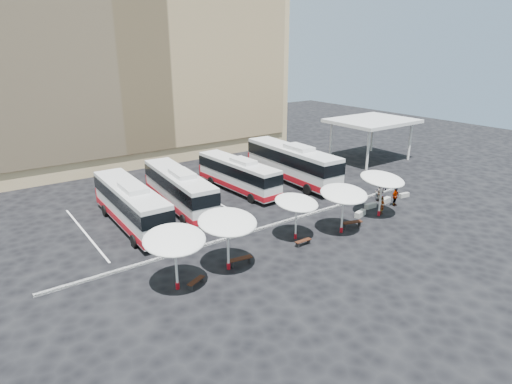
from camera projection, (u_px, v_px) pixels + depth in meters
ground at (268, 230)px, 34.17m from camera, size 120.00×120.00×0.00m
sandstone_building at (117, 56)px, 54.45m from camera, size 42.00×18.25×29.60m
service_canopy at (372, 122)px, 53.50m from camera, size 10.00×8.00×5.20m
curb_divider at (264, 227)px, 34.53m from camera, size 34.00×0.25×0.15m
bay_lines at (216, 202)px, 40.30m from camera, size 24.15×12.00×0.01m
bus_0 at (131, 204)px, 34.42m from camera, size 2.98×11.93×3.77m
bus_1 at (179, 188)px, 38.18m from camera, size 3.41×11.87×3.72m
bus_2 at (238, 174)px, 42.82m from camera, size 2.98×11.12×3.50m
bus_3 at (292, 162)px, 45.73m from camera, size 3.41×13.19×4.16m
sunshade_0 at (174, 240)px, 24.93m from camera, size 4.39×4.43×3.87m
sunshade_1 at (227, 222)px, 27.18m from camera, size 4.00×4.04×3.98m
sunshade_2 at (297, 203)px, 31.78m from camera, size 4.09×4.12×3.45m
sunshade_3 at (344, 194)px, 32.75m from camera, size 4.47×4.50×3.80m
sunshade_4 at (382, 179)px, 36.03m from camera, size 4.31×4.35×3.89m
wood_bench_0 at (196, 281)px, 26.19m from camera, size 1.39×0.90×0.42m
wood_bench_1 at (241, 260)px, 28.73m from camera, size 1.66×0.67×0.50m
wood_bench_2 at (303, 241)px, 31.51m from camera, size 1.36×0.39×0.42m
wood_bench_3 at (352, 223)px, 34.56m from camera, size 1.73×0.93×0.51m
conc_bench_0 at (360, 214)px, 36.88m from camera, size 1.36×0.74×0.49m
conc_bench_1 at (370, 206)px, 38.74m from camera, size 1.19×0.44×0.44m
conc_bench_2 at (385, 201)px, 39.95m from camera, size 1.36×0.64×0.49m
conc_bench_3 at (404, 195)px, 41.55m from camera, size 1.11×0.51×0.40m
passenger_0 at (382, 206)px, 37.26m from camera, size 0.64×0.52×1.52m
passenger_1 at (380, 192)px, 40.30m from camera, size 1.05×1.07×1.73m
passenger_2 at (395, 197)px, 39.11m from camera, size 1.07×0.51×1.77m
passenger_3 at (382, 188)px, 41.17m from camera, size 1.34×0.96×1.87m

